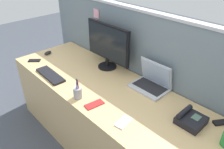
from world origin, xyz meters
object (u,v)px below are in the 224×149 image
object	(u,v)px
computer_mouse_right_hand	(48,53)
pen_cup	(78,92)
keyboard_main	(50,75)
laptop	(152,81)
cell_phone_white_slab	(124,122)
desktop_monitor	(108,44)
cell_phone_red_case	(94,104)
cell_phone_black_slab	(34,60)
desk_phone	(190,119)

from	to	relation	value
computer_mouse_right_hand	pen_cup	distance (m)	0.97
keyboard_main	pen_cup	distance (m)	0.48
laptop	cell_phone_white_slab	xyz separation A→B (m)	(0.15, -0.51, -0.06)
desktop_monitor	cell_phone_red_case	distance (m)	0.69
cell_phone_red_case	cell_phone_black_slab	bearing A→B (deg)	-172.40
laptop	cell_phone_black_slab	size ratio (longest dim) A/B	2.49
laptop	cell_phone_red_case	world-z (taller)	laptop
desk_phone	keyboard_main	size ratio (longest dim) A/B	0.49
desktop_monitor	laptop	bearing A→B (deg)	2.73
desktop_monitor	keyboard_main	bearing A→B (deg)	-114.27
desk_phone	cell_phone_black_slab	xyz separation A→B (m)	(-1.69, -0.37, -0.03)
keyboard_main	cell_phone_white_slab	distance (m)	0.95
desk_phone	cell_phone_white_slab	size ratio (longest dim) A/B	1.35
cell_phone_black_slab	cell_phone_red_case	size ratio (longest dim) A/B	0.83
desktop_monitor	keyboard_main	xyz separation A→B (m)	(-0.24, -0.54, -0.24)
desktop_monitor	keyboard_main	size ratio (longest dim) A/B	1.48
desktop_monitor	computer_mouse_right_hand	distance (m)	0.81
desktop_monitor	desk_phone	world-z (taller)	desktop_monitor
desk_phone	cell_phone_red_case	xyz separation A→B (m)	(-0.63, -0.38, -0.03)
laptop	pen_cup	bearing A→B (deg)	-119.53
pen_cup	cell_phone_white_slab	bearing A→B (deg)	7.58
desk_phone	computer_mouse_right_hand	size ratio (longest dim) A/B	1.88
pen_cup	cell_phone_red_case	xyz separation A→B (m)	(0.17, 0.04, -0.05)
desktop_monitor	computer_mouse_right_hand	world-z (taller)	desktop_monitor
computer_mouse_right_hand	cell_phone_white_slab	size ratio (longest dim) A/B	0.72
keyboard_main	cell_phone_red_case	distance (m)	0.65
keyboard_main	cell_phone_black_slab	world-z (taller)	keyboard_main
cell_phone_black_slab	cell_phone_white_slab	bearing A→B (deg)	42.61
pen_cup	cell_phone_red_case	size ratio (longest dim) A/B	1.20
desk_phone	cell_phone_white_slab	distance (m)	0.48
computer_mouse_right_hand	cell_phone_black_slab	world-z (taller)	computer_mouse_right_hand
cell_phone_white_slab	cell_phone_red_case	xyz separation A→B (m)	(-0.30, -0.03, 0.00)
pen_cup	desktop_monitor	bearing A→B (deg)	112.86
desktop_monitor	cell_phone_white_slab	xyz separation A→B (m)	(0.70, -0.48, -0.25)
desk_phone	cell_phone_black_slab	bearing A→B (deg)	-167.66
laptop	cell_phone_black_slab	xyz separation A→B (m)	(-1.21, -0.53, -0.06)
cell_phone_white_slab	cell_phone_black_slab	distance (m)	1.36
laptop	cell_phone_black_slab	distance (m)	1.32
keyboard_main	cell_phone_black_slab	size ratio (longest dim) A/B	2.97
pen_cup	laptop	bearing A→B (deg)	60.47
computer_mouse_right_hand	cell_phone_red_case	bearing A→B (deg)	-31.09
keyboard_main	cell_phone_white_slab	size ratio (longest dim) A/B	2.74
laptop	desk_phone	xyz separation A→B (m)	(0.48, -0.16, -0.03)
desktop_monitor	pen_cup	size ratio (longest dim) A/B	3.03
keyboard_main	cell_phone_white_slab	bearing A→B (deg)	5.10
desk_phone	cell_phone_white_slab	bearing A→B (deg)	-133.07
keyboard_main	desk_phone	bearing A→B (deg)	19.38
keyboard_main	cell_phone_white_slab	world-z (taller)	keyboard_main
cell_phone_black_slab	desk_phone	bearing A→B (deg)	54.12
computer_mouse_right_hand	cell_phone_white_slab	world-z (taller)	computer_mouse_right_hand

